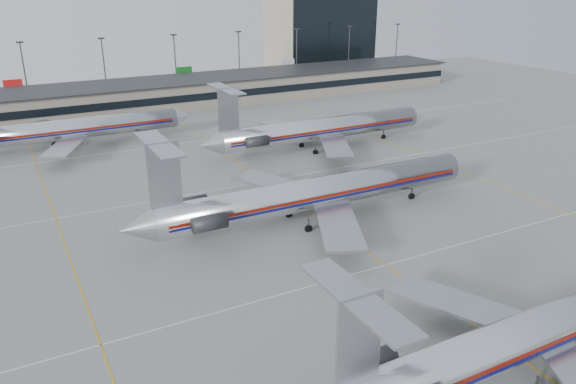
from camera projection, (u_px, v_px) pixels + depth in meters
ground at (451, 311)px, 52.43m from camera, size 260.00×260.00×0.00m
apron_markings at (386, 265)px, 60.66m from camera, size 160.00×0.15×0.02m
terminal at (158, 94)px, 132.00m from camera, size 162.00×17.00×6.25m
light_mast_row at (141, 63)px, 141.59m from camera, size 163.60×0.40×15.28m
distant_building at (319, 31)px, 180.48m from camera, size 30.00×20.00×25.00m
jet_foreground at (534, 332)px, 43.55m from camera, size 44.69×26.32×11.70m
jet_second_row at (314, 193)px, 70.32m from camera, size 49.93×29.40×13.07m
jet_third_row at (319, 129)px, 99.98m from camera, size 46.52×28.61×12.72m
jet_back_row at (65, 129)px, 100.09m from camera, size 45.13×27.76×12.34m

